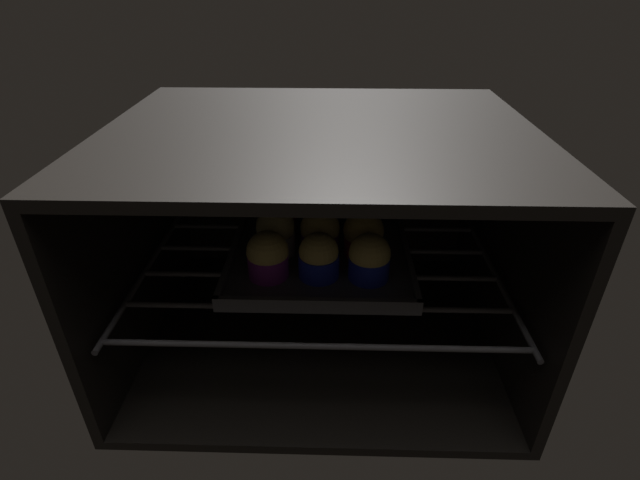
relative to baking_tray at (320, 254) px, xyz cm
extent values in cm
cube|color=black|center=(0.00, -0.79, -15.45)|extent=(59.00, 47.00, 1.50)
cube|color=black|center=(0.00, -0.79, 20.05)|extent=(59.00, 47.00, 1.50)
cube|color=black|center=(0.00, 21.96, 2.30)|extent=(59.00, 1.50, 34.00)
cube|color=black|center=(-28.75, -0.79, 2.30)|extent=(1.50, 47.00, 34.00)
cube|color=black|center=(28.75, -0.79, 2.30)|extent=(1.50, 47.00, 34.00)
cylinder|color=#4C494C|center=(0.00, -19.79, -1.10)|extent=(54.00, 0.80, 0.80)
cylinder|color=#4C494C|center=(0.00, -12.19, -1.10)|extent=(54.00, 0.80, 0.80)
cylinder|color=#4C494C|center=(0.00, -4.59, -1.10)|extent=(54.00, 0.80, 0.80)
cylinder|color=#4C494C|center=(0.00, 3.01, -1.10)|extent=(54.00, 0.80, 0.80)
cylinder|color=#4C494C|center=(0.00, 10.61, -1.10)|extent=(54.00, 0.80, 0.80)
cylinder|color=#4C494C|center=(0.00, 18.21, -1.10)|extent=(54.00, 0.80, 0.80)
cylinder|color=#4C494C|center=(-27.00, -0.79, -1.10)|extent=(0.80, 42.00, 0.80)
cylinder|color=#4C494C|center=(27.00, -0.79, -1.10)|extent=(0.80, 42.00, 0.80)
cube|color=#4C4C51|center=(0.00, 0.00, -0.10)|extent=(28.07, 28.07, 1.20)
cube|color=#4C4C51|center=(0.00, -13.64, 1.00)|extent=(28.07, 0.80, 1.00)
cube|color=#4C4C51|center=(0.00, 13.64, 1.00)|extent=(28.07, 0.80, 1.00)
cube|color=#4C4C51|center=(-13.64, 0.00, 1.00)|extent=(0.80, 28.07, 1.00)
cube|color=#4C4C51|center=(13.64, 0.00, 1.00)|extent=(0.80, 28.07, 1.00)
cylinder|color=#7A238C|center=(-7.34, -6.71, 2.26)|extent=(5.95, 5.95, 3.50)
sphere|color=#DBBC60|center=(-7.34, -6.71, 4.55)|extent=(6.07, 6.07, 6.07)
cylinder|color=#1928B7|center=(-0.32, -6.58, 2.26)|extent=(5.95, 5.95, 3.50)
sphere|color=#DBBC60|center=(-0.32, -6.58, 4.56)|extent=(5.71, 5.71, 5.71)
sphere|color=#19511E|center=(-0.30, -6.69, 6.16)|extent=(1.85, 1.85, 1.85)
cylinder|color=#1928B7|center=(7.24, -6.89, 2.26)|extent=(5.95, 5.95, 3.50)
sphere|color=#DBBC60|center=(7.24, -6.89, 4.54)|extent=(6.00, 6.00, 6.00)
sphere|color=#1E6023|center=(7.39, -6.64, 6.59)|extent=(1.69, 1.69, 1.69)
cylinder|color=silver|center=(-6.90, -0.33, 2.26)|extent=(5.95, 5.95, 3.50)
sphere|color=#E0CC7A|center=(-6.90, -0.33, 5.14)|extent=(5.97, 5.97, 5.97)
cylinder|color=#7A238C|center=(0.12, 0.06, 2.26)|extent=(5.95, 5.95, 3.50)
sphere|color=#DBBC60|center=(0.12, 0.06, 4.76)|extent=(6.14, 6.14, 6.14)
cylinder|color=red|center=(6.73, -0.24, 2.26)|extent=(5.95, 5.95, 3.50)
sphere|color=gold|center=(6.73, -0.24, 4.61)|extent=(6.30, 6.30, 6.30)
sphere|color=#1E6023|center=(6.49, 0.68, 7.04)|extent=(2.23, 2.23, 2.23)
cylinder|color=red|center=(-7.15, 7.03, 2.26)|extent=(5.95, 5.95, 3.50)
sphere|color=gold|center=(-7.15, 7.03, 4.86)|extent=(6.18, 6.18, 6.18)
sphere|color=#1E6023|center=(-7.89, 6.72, 7.20)|extent=(2.23, 2.23, 2.23)
cylinder|color=#1928B7|center=(0.00, 6.73, 2.26)|extent=(5.95, 5.95, 3.50)
sphere|color=gold|center=(0.00, 6.73, 4.74)|extent=(6.21, 6.21, 6.21)
sphere|color=#28702D|center=(-0.25, 6.27, 7.26)|extent=(2.50, 2.50, 2.50)
cylinder|color=#0C8C84|center=(6.96, 6.58, 2.26)|extent=(5.95, 5.95, 3.50)
sphere|color=#E0CC7A|center=(6.96, 6.58, 5.07)|extent=(6.13, 6.13, 6.13)
sphere|color=#19511E|center=(8.07, 6.83, 7.48)|extent=(2.36, 2.36, 2.36)
camera|label=1|loc=(1.74, -63.10, 39.76)|focal=26.22mm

